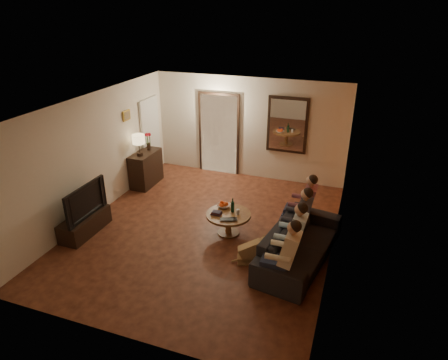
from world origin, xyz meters
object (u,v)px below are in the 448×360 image
(coffee_table, at_px, (228,223))
(wine_bottle, at_px, (233,205))
(laptop, at_px, (229,221))
(sofa, at_px, (300,243))
(dresser, at_px, (146,169))
(dog, at_px, (252,250))
(tv, at_px, (81,201))
(person_b, at_px, (292,239))
(bowl, at_px, (224,206))
(tv_stand, at_px, (85,224))
(person_a, at_px, (285,258))
(table_lamp, at_px, (139,145))
(person_d, at_px, (304,207))
(person_c, at_px, (298,222))

(coffee_table, xyz_separation_m, wine_bottle, (0.05, 0.10, 0.38))
(laptop, bearing_deg, sofa, -27.38)
(dresser, distance_m, dog, 4.16)
(tv, height_order, person_b, person_b)
(tv, distance_m, bowl, 2.81)
(bowl, xyz_separation_m, wine_bottle, (0.23, -0.12, 0.12))
(tv_stand, bearing_deg, laptop, 13.11)
(tv_stand, relative_size, person_a, 0.97)
(person_a, bearing_deg, table_lamp, 147.63)
(tv, height_order, sofa, tv)
(table_lamp, height_order, bowl, table_lamp)
(tv, height_order, coffee_table, tv)
(wine_bottle, bearing_deg, coffee_table, -116.57)
(person_b, xyz_separation_m, wine_bottle, (-1.34, 0.81, 0.01))
(wine_bottle, bearing_deg, laptop, -82.50)
(table_lamp, distance_m, person_d, 4.24)
(sofa, xyz_separation_m, person_b, (-0.10, -0.30, 0.26))
(laptop, bearing_deg, person_b, -40.44)
(table_lamp, distance_m, bowl, 2.85)
(table_lamp, xyz_separation_m, tv, (0.00, -2.25, -0.40))
(dog, height_order, laptop, dog)
(bowl, bearing_deg, person_a, -44.13)
(dresser, height_order, tv, tv)
(tv, height_order, person_a, person_a)
(sofa, xyz_separation_m, wine_bottle, (-1.44, 0.51, 0.27))
(tv_stand, bearing_deg, dresser, 90.00)
(person_c, bearing_deg, tv_stand, -168.58)
(dresser, bearing_deg, tv, -90.00)
(table_lamp, relative_size, person_c, 0.45)
(person_a, distance_m, person_d, 1.80)
(person_d, distance_m, coffee_table, 1.53)
(table_lamp, bearing_deg, dresser, 90.00)
(bowl, distance_m, wine_bottle, 0.29)
(person_a, height_order, person_c, same)
(tv_stand, distance_m, dog, 3.45)
(wine_bottle, height_order, laptop, wine_bottle)
(coffee_table, bearing_deg, tv_stand, -161.02)
(person_b, xyz_separation_m, person_d, (0.00, 1.20, 0.00))
(dog, bearing_deg, coffee_table, 112.15)
(tv, bearing_deg, wine_bottle, -69.51)
(sofa, bearing_deg, dog, 126.83)
(bowl, bearing_deg, tv, -155.56)
(person_c, xyz_separation_m, coffee_table, (-1.39, 0.11, -0.38))
(dresser, relative_size, dog, 1.71)
(laptop, bearing_deg, tv, 170.91)
(person_b, height_order, bowl, person_b)
(dresser, distance_m, sofa, 4.65)
(table_lamp, bearing_deg, tv_stand, -90.00)
(table_lamp, bearing_deg, tv, -90.00)
(sofa, xyz_separation_m, bowl, (-1.67, 0.63, 0.14))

